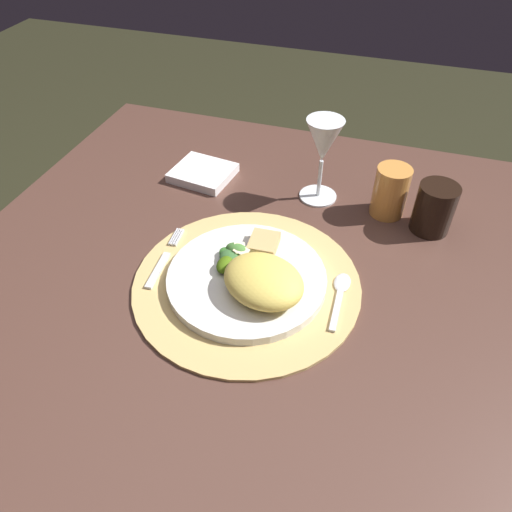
% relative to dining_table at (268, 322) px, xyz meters
% --- Properties ---
extents(ground_plane, '(6.00, 6.00, 0.00)m').
position_rel_dining_table_xyz_m(ground_plane, '(0.00, 0.00, -0.59)').
color(ground_plane, black).
extents(dining_table, '(1.12, 1.04, 0.70)m').
position_rel_dining_table_xyz_m(dining_table, '(0.00, 0.00, 0.00)').
color(dining_table, '#4B3027').
rests_on(dining_table, ground).
extents(placemat, '(0.38, 0.38, 0.01)m').
position_rel_dining_table_xyz_m(placemat, '(-0.03, -0.02, 0.12)').
color(placemat, tan).
rests_on(placemat, dining_table).
extents(dinner_plate, '(0.26, 0.26, 0.02)m').
position_rel_dining_table_xyz_m(dinner_plate, '(-0.03, -0.02, 0.13)').
color(dinner_plate, silver).
rests_on(dinner_plate, placemat).
extents(pasta_serving, '(0.17, 0.15, 0.05)m').
position_rel_dining_table_xyz_m(pasta_serving, '(0.01, -0.05, 0.16)').
color(pasta_serving, '#DEC155').
rests_on(pasta_serving, dinner_plate).
extents(salad_greens, '(0.07, 0.08, 0.02)m').
position_rel_dining_table_xyz_m(salad_greens, '(-0.07, -0.00, 0.15)').
color(salad_greens, '#41630F').
rests_on(salad_greens, dinner_plate).
extents(bread_piece, '(0.05, 0.06, 0.02)m').
position_rel_dining_table_xyz_m(bread_piece, '(-0.03, 0.05, 0.15)').
color(bread_piece, tan).
rests_on(bread_piece, dinner_plate).
extents(fork, '(0.02, 0.15, 0.00)m').
position_rel_dining_table_xyz_m(fork, '(-0.18, -0.02, 0.12)').
color(fork, silver).
rests_on(fork, placemat).
extents(spoon, '(0.03, 0.13, 0.01)m').
position_rel_dining_table_xyz_m(spoon, '(0.12, 0.00, 0.12)').
color(spoon, silver).
rests_on(spoon, placemat).
extents(napkin, '(0.13, 0.12, 0.02)m').
position_rel_dining_table_xyz_m(napkin, '(-0.22, 0.25, 0.12)').
color(napkin, white).
rests_on(napkin, dining_table).
extents(wine_glass, '(0.08, 0.08, 0.17)m').
position_rel_dining_table_xyz_m(wine_glass, '(0.03, 0.26, 0.23)').
color(wine_glass, silver).
rests_on(wine_glass, dining_table).
extents(amber_tumbler, '(0.07, 0.07, 0.10)m').
position_rel_dining_table_xyz_m(amber_tumbler, '(0.17, 0.25, 0.16)').
color(amber_tumbler, '#CA823B').
rests_on(amber_tumbler, dining_table).
extents(dark_tumbler, '(0.07, 0.07, 0.09)m').
position_rel_dining_table_xyz_m(dark_tumbler, '(0.25, 0.22, 0.16)').
color(dark_tumbler, black).
rests_on(dark_tumbler, dining_table).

